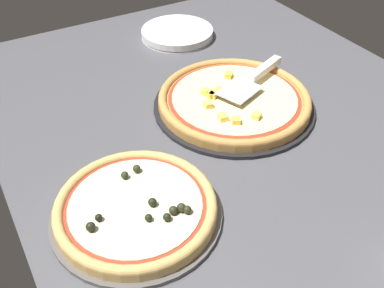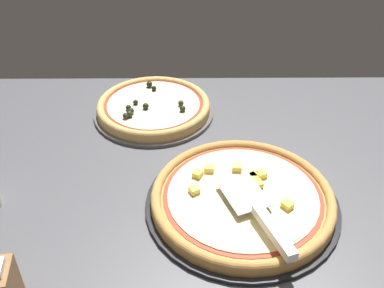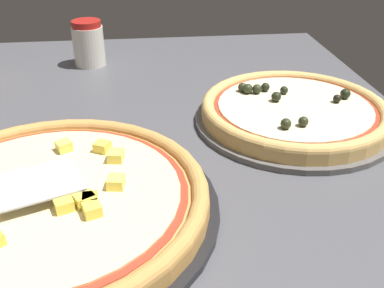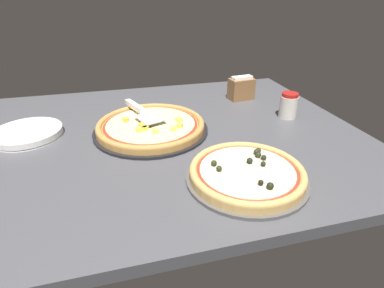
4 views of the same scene
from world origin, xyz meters
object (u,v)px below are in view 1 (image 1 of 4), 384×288
object	(u,v)px
serving_spatula	(258,74)
plate_stack	(177,33)
pizza_back	(136,207)
pizza_front	(234,99)

from	to	relation	value
serving_spatula	plate_stack	distance (cm)	40.62
pizza_back	serving_spatula	xyz separation A→B (cm)	(24.98, -48.11, 2.91)
pizza_front	pizza_back	bearing A→B (deg)	119.61
pizza_front	serving_spatula	world-z (taller)	serving_spatula
pizza_back	plate_stack	distance (cm)	79.25
plate_stack	pizza_back	bearing A→B (deg)	145.46
pizza_front	plate_stack	xyz separation A→B (cm)	(43.60, -6.79, -1.16)
pizza_front	serving_spatula	xyz separation A→B (cm)	(3.31, -9.97, 2.95)
pizza_back	serving_spatula	distance (cm)	54.29
serving_spatula	plate_stack	xyz separation A→B (cm)	(40.29, 3.18, -4.11)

